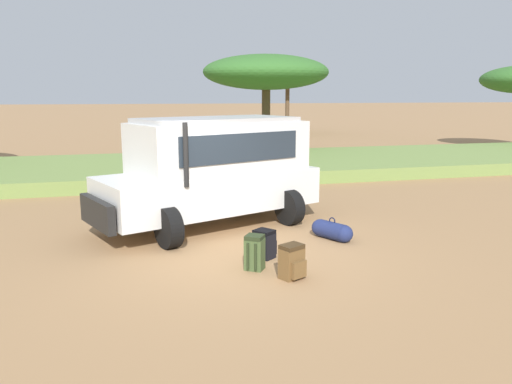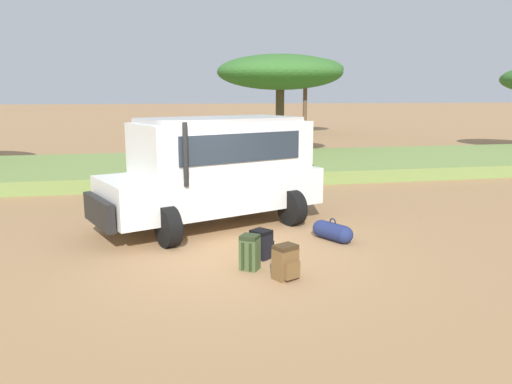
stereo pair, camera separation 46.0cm
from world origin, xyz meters
name	(u,v)px [view 1 (the left image)]	position (x,y,z in m)	size (l,w,h in m)	color
ground_plane	(232,257)	(0.00, 0.00, 0.00)	(320.00, 320.00, 0.00)	#9E754C
grass_bank	(176,168)	(0.00, 10.20, 0.22)	(120.00, 7.00, 0.44)	olive
safari_vehicle	(214,169)	(0.10, 2.36, 1.29)	(5.41, 3.76, 2.44)	silver
backpack_beside_front_wheel	(265,244)	(0.57, -0.18, 0.26)	(0.47, 0.46, 0.53)	black
backpack_cluster_center	(255,253)	(0.25, -0.73, 0.29)	(0.41, 0.43, 0.61)	#42562D
backpack_near_rear_wheel	(292,262)	(0.72, -1.29, 0.27)	(0.45, 0.45, 0.57)	brown
duffel_bag_low_black_case	(332,231)	(2.24, 0.62, 0.18)	(0.65, 0.93, 0.46)	navy
acacia_tree_left_mid	(266,73)	(4.81, 14.74, 3.96)	(6.00, 5.30, 4.81)	brown
acacia_tree_centre_back	(288,70)	(10.26, 28.06, 4.78)	(5.63, 5.78, 5.69)	brown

